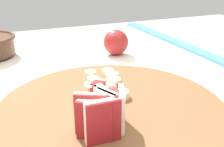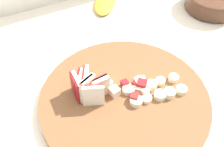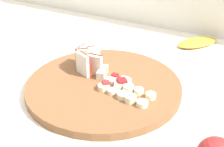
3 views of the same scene
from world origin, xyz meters
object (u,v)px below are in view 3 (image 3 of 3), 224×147
at_px(apple_dice_pile, 115,79).
at_px(banana_slice_rows, 125,91).
at_px(apple_wedge_fan, 88,60).
at_px(banana_peel, 198,42).
at_px(cutting_board, 104,87).

relative_size(apple_dice_pile, banana_slice_rows, 0.74).
xyz_separation_m(apple_wedge_fan, banana_peel, (0.20, 0.34, -0.04)).
distance_m(cutting_board, banana_slice_rows, 0.07).
bearing_deg(apple_wedge_fan, banana_peel, 59.09).
bearing_deg(apple_dice_pile, banana_slice_rows, -35.62).
relative_size(apple_wedge_fan, apple_dice_pile, 0.78).
bearing_deg(cutting_board, apple_dice_pile, 33.80).
relative_size(cutting_board, apple_wedge_fan, 4.78).
xyz_separation_m(cutting_board, apple_wedge_fan, (-0.07, 0.04, 0.04)).
bearing_deg(apple_wedge_fan, cutting_board, -29.83).
distance_m(apple_dice_pile, banana_slice_rows, 0.05).
bearing_deg(cutting_board, banana_peel, 70.73).
height_order(apple_dice_pile, banana_slice_rows, apple_dice_pile).
xyz_separation_m(banana_slice_rows, banana_peel, (0.07, 0.40, -0.02)).
bearing_deg(banana_peel, apple_dice_pile, -106.78).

